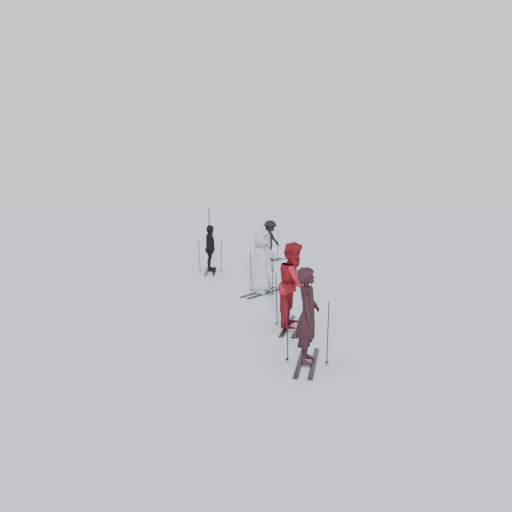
{
  "coord_description": "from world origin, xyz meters",
  "views": [
    {
      "loc": [
        4.25,
        -13.15,
        3.22
      ],
      "look_at": [
        0.0,
        1.0,
        1.0
      ],
      "focal_mm": 35.0,
      "sensor_mm": 36.0,
      "label": 1
    }
  ],
  "objects_px": {
    "skier_uphill_far": "(270,241)",
    "piste_marker": "(209,229)",
    "skier_near_dark": "(308,317)",
    "skier_grey": "(262,262)",
    "skier_red": "(294,286)",
    "skier_uphill_left": "(210,249)"
  },
  "relations": [
    {
      "from": "skier_near_dark",
      "to": "skier_uphill_left",
      "type": "relative_size",
      "value": 1.04
    },
    {
      "from": "skier_uphill_far",
      "to": "piste_marker",
      "type": "distance_m",
      "value": 4.16
    },
    {
      "from": "skier_uphill_left",
      "to": "skier_grey",
      "type": "bearing_deg",
      "value": -155.25
    },
    {
      "from": "skier_grey",
      "to": "skier_uphill_far",
      "type": "bearing_deg",
      "value": 32.12
    },
    {
      "from": "skier_red",
      "to": "skier_grey",
      "type": "height_order",
      "value": "skier_red"
    },
    {
      "from": "skier_red",
      "to": "skier_uphill_left",
      "type": "relative_size",
      "value": 1.14
    },
    {
      "from": "skier_uphill_far",
      "to": "piste_marker",
      "type": "relative_size",
      "value": 0.82
    },
    {
      "from": "skier_near_dark",
      "to": "skier_uphill_left",
      "type": "height_order",
      "value": "skier_near_dark"
    },
    {
      "from": "skier_red",
      "to": "skier_grey",
      "type": "distance_m",
      "value": 3.44
    },
    {
      "from": "skier_red",
      "to": "skier_uphill_left",
      "type": "bearing_deg",
      "value": 33.38
    },
    {
      "from": "skier_uphill_left",
      "to": "skier_red",
      "type": "bearing_deg",
      "value": -162.8
    },
    {
      "from": "skier_near_dark",
      "to": "skier_red",
      "type": "height_order",
      "value": "skier_red"
    },
    {
      "from": "piste_marker",
      "to": "skier_near_dark",
      "type": "bearing_deg",
      "value": -61.32
    },
    {
      "from": "skier_near_dark",
      "to": "skier_uphill_far",
      "type": "relative_size",
      "value": 1.05
    },
    {
      "from": "skier_uphill_left",
      "to": "piste_marker",
      "type": "bearing_deg",
      "value": 3.03
    },
    {
      "from": "skier_red",
      "to": "skier_grey",
      "type": "xyz_separation_m",
      "value": [
        -1.62,
        3.04,
        -0.03
      ]
    },
    {
      "from": "skier_uphill_left",
      "to": "skier_uphill_far",
      "type": "height_order",
      "value": "skier_uphill_left"
    },
    {
      "from": "skier_uphill_far",
      "to": "piste_marker",
      "type": "height_order",
      "value": "piste_marker"
    },
    {
      "from": "skier_uphill_left",
      "to": "skier_uphill_far",
      "type": "xyz_separation_m",
      "value": [
        1.41,
        2.96,
        -0.01
      ]
    },
    {
      "from": "skier_near_dark",
      "to": "piste_marker",
      "type": "bearing_deg",
      "value": 22.85
    },
    {
      "from": "skier_grey",
      "to": "skier_uphill_left",
      "type": "relative_size",
      "value": 1.1
    },
    {
      "from": "skier_grey",
      "to": "skier_uphill_left",
      "type": "xyz_separation_m",
      "value": [
        -2.73,
        2.81,
        -0.08
      ]
    }
  ]
}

